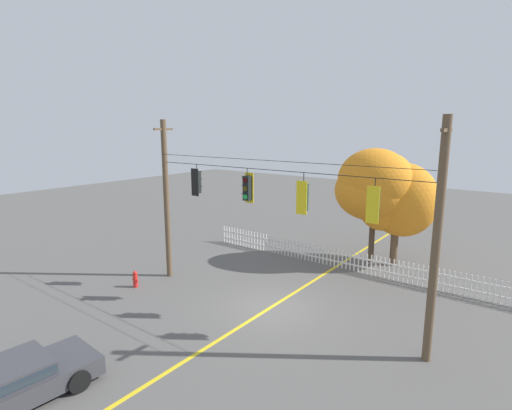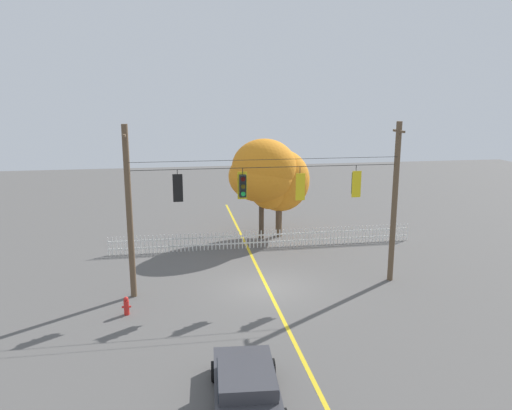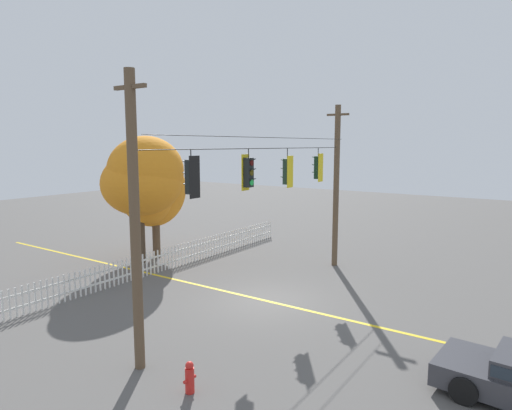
{
  "view_description": "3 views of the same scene",
  "coord_description": "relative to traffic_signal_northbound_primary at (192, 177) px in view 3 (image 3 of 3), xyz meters",
  "views": [
    {
      "loc": [
        8.7,
        -12.5,
        7.33
      ],
      "look_at": [
        -1.0,
        0.41,
        4.17
      ],
      "focal_mm": 27.81,
      "sensor_mm": 36.0,
      "label": 1
    },
    {
      "loc": [
        -4.18,
        -21.81,
        9.02
      ],
      "look_at": [
        -0.45,
        0.52,
        3.9
      ],
      "focal_mm": 35.17,
      "sensor_mm": 36.0,
      "label": 2
    },
    {
      "loc": [
        -13.59,
        -8.82,
        5.87
      ],
      "look_at": [
        -0.61,
        0.05,
        3.73
      ],
      "focal_mm": 31.28,
      "sensor_mm": 36.0,
      "label": 3
    }
  ],
  "objects": [
    {
      "name": "ground",
      "position": [
        4.01,
        0.01,
        -4.94
      ],
      "size": [
        80.0,
        80.0,
        0.0
      ],
      "primitive_type": "plane",
      "color": "#565451"
    },
    {
      "name": "lane_centerline_stripe",
      "position": [
        4.01,
        0.01,
        -4.93
      ],
      "size": [
        0.16,
        36.0,
        0.01
      ],
      "primitive_type": "cube",
      "color": "gold",
      "rests_on": "ground"
    },
    {
      "name": "signal_support_span",
      "position": [
        4.01,
        0.01,
        -1.0
      ],
      "size": [
        12.54,
        1.1,
        7.71
      ],
      "color": "brown",
      "rests_on": "ground"
    },
    {
      "name": "traffic_signal_northbound_primary",
      "position": [
        0.0,
        0.0,
        0.0
      ],
      "size": [
        0.43,
        0.38,
        1.41
      ],
      "color": "black"
    },
    {
      "name": "traffic_signal_eastbound_side",
      "position": [
        2.87,
        0.02,
        -0.02
      ],
      "size": [
        0.43,
        0.38,
        1.44
      ],
      "color": "black"
    },
    {
      "name": "traffic_signal_southbound_primary",
      "position": [
        5.49,
        -0.0,
        -0.12
      ],
      "size": [
        0.43,
        0.38,
        1.53
      ],
      "color": "black"
    },
    {
      "name": "traffic_signal_northbound_secondary",
      "position": [
        8.16,
        -0.0,
        -0.07
      ],
      "size": [
        0.43,
        0.38,
        1.48
      ],
      "color": "black"
    },
    {
      "name": "white_picket_fence",
      "position": [
        5.04,
        6.21,
        -4.41
      ],
      "size": [
        18.02,
        0.06,
        1.05
      ],
      "color": "white",
      "rests_on": "ground"
    },
    {
      "name": "autumn_maple_near_fence",
      "position": [
        5.26,
        7.9,
        -0.79
      ],
      "size": [
        4.12,
        3.71,
        6.29
      ],
      "color": "#473828",
      "rests_on": "ground"
    },
    {
      "name": "autumn_maple_mid",
      "position": [
        6.3,
        8.56,
        -1.21
      ],
      "size": [
        3.77,
        3.2,
        6.02
      ],
      "color": "brown",
      "rests_on": "ground"
    },
    {
      "name": "fire_hydrant",
      "position": [
        -2.28,
        -1.92,
        -4.55
      ],
      "size": [
        0.38,
        0.22,
        0.78
      ],
      "color": "red",
      "rests_on": "ground"
    }
  ]
}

